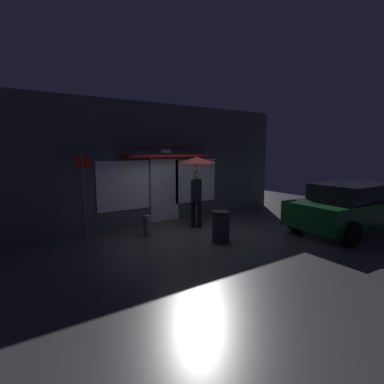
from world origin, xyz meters
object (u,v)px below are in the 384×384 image
object	(u,v)px
parked_car	(352,206)
sidewalk_bollard_2	(147,226)
sidewalk_bollard	(198,214)
person_with_umbrella	(196,172)
street_sign_post	(83,191)
trash_bin	(221,227)

from	to	relation	value
parked_car	sidewalk_bollard_2	bearing A→B (deg)	154.52
sidewalk_bollard	sidewalk_bollard_2	distance (m)	2.50
sidewalk_bollard_2	parked_car	bearing A→B (deg)	-29.28
parked_car	sidewalk_bollard_2	size ratio (longest dim) A/B	7.25
person_with_umbrella	sidewalk_bollard_2	world-z (taller)	person_with_umbrella
person_with_umbrella	street_sign_post	distance (m)	3.42
sidewalk_bollard	trash_bin	bearing A→B (deg)	-112.71
parked_car	trash_bin	distance (m)	4.37
person_with_umbrella	trash_bin	distance (m)	2.18
sidewalk_bollard_2	street_sign_post	bearing A→B (deg)	158.59
street_sign_post	sidewalk_bollard	world-z (taller)	street_sign_post
parked_car	sidewalk_bollard	world-z (taller)	parked_car
person_with_umbrella	trash_bin	size ratio (longest dim) A/B	2.65
street_sign_post	trash_bin	distance (m)	3.88
sidewalk_bollard_2	trash_bin	xyz separation A→B (m)	(1.35, -1.71, 0.13)
parked_car	trash_bin	size ratio (longest dim) A/B	5.10
street_sign_post	sidewalk_bollard_2	bearing A→B (deg)	-21.41
person_with_umbrella	sidewalk_bollard_2	size ratio (longest dim) A/B	3.76
sidewalk_bollard	parked_car	bearing A→B (deg)	-50.96
person_with_umbrella	parked_car	xyz separation A→B (m)	(3.78, -3.01, -1.05)
trash_bin	street_sign_post	bearing A→B (deg)	141.63
street_sign_post	sidewalk_bollard	distance (m)	4.15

